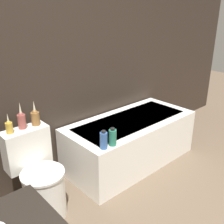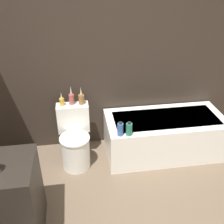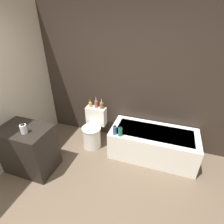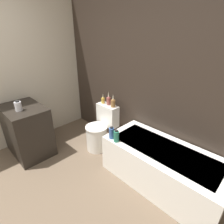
{
  "view_description": "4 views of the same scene",
  "coord_description": "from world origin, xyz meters",
  "px_view_note": "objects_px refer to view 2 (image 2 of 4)",
  "views": [
    {
      "loc": [
        -1.23,
        -0.18,
        1.72
      ],
      "look_at": [
        0.24,
        1.45,
        0.84
      ],
      "focal_mm": 42.0,
      "sensor_mm": 36.0,
      "label": 1
    },
    {
      "loc": [
        -0.37,
        -1.04,
        2.3
      ],
      "look_at": [
        0.01,
        1.43,
        0.84
      ],
      "focal_mm": 42.0,
      "sensor_mm": 36.0,
      "label": 2
    },
    {
      "loc": [
        0.83,
        -0.92,
        2.38
      ],
      "look_at": [
        -0.02,
        1.61,
        0.85
      ],
      "focal_mm": 28.0,
      "sensor_mm": 36.0,
      "label": 3
    },
    {
      "loc": [
        1.55,
        -0.02,
        1.88
      ],
      "look_at": [
        0.06,
        1.46,
        0.91
      ],
      "focal_mm": 28.0,
      "sensor_mm": 36.0,
      "label": 4
    }
  ],
  "objects_px": {
    "vase_gold": "(62,101)",
    "shampoo_bottle_short": "(129,129)",
    "bathtub": "(164,135)",
    "toilet": "(75,141)",
    "shampoo_bottle_tall": "(120,129)",
    "vase_silver": "(72,98)",
    "vase_bronze": "(81,98)"
  },
  "relations": [
    {
      "from": "vase_gold",
      "to": "shampoo_bottle_short",
      "type": "xyz_separation_m",
      "value": [
        0.75,
        -0.45,
        -0.19
      ]
    },
    {
      "from": "bathtub",
      "to": "vase_gold",
      "type": "relative_size",
      "value": 8.6
    },
    {
      "from": "toilet",
      "to": "shampoo_bottle_short",
      "type": "xyz_separation_m",
      "value": [
        0.63,
        -0.26,
        0.29
      ]
    },
    {
      "from": "bathtub",
      "to": "toilet",
      "type": "bearing_deg",
      "value": -178.43
    },
    {
      "from": "bathtub",
      "to": "shampoo_bottle_tall",
      "type": "height_order",
      "value": "shampoo_bottle_tall"
    },
    {
      "from": "shampoo_bottle_short",
      "to": "vase_silver",
      "type": "bearing_deg",
      "value": 143.53
    },
    {
      "from": "shampoo_bottle_tall",
      "to": "vase_gold",
      "type": "bearing_deg",
      "value": 146.0
    },
    {
      "from": "bathtub",
      "to": "vase_bronze",
      "type": "distance_m",
      "value": 1.2
    },
    {
      "from": "vase_gold",
      "to": "shampoo_bottle_short",
      "type": "relative_size",
      "value": 1.03
    },
    {
      "from": "vase_silver",
      "to": "vase_bronze",
      "type": "height_order",
      "value": "vase_silver"
    },
    {
      "from": "toilet",
      "to": "vase_silver",
      "type": "distance_m",
      "value": 0.54
    },
    {
      "from": "toilet",
      "to": "shampoo_bottle_short",
      "type": "height_order",
      "value": "toilet"
    },
    {
      "from": "vase_bronze",
      "to": "bathtub",
      "type": "bearing_deg",
      "value": -8.49
    },
    {
      "from": "toilet",
      "to": "shampoo_bottle_tall",
      "type": "relative_size",
      "value": 4.24
    },
    {
      "from": "bathtub",
      "to": "shampoo_bottle_short",
      "type": "height_order",
      "value": "shampoo_bottle_short"
    },
    {
      "from": "vase_silver",
      "to": "shampoo_bottle_tall",
      "type": "relative_size",
      "value": 1.37
    },
    {
      "from": "bathtub",
      "to": "shampoo_bottle_short",
      "type": "xyz_separation_m",
      "value": [
        -0.55,
        -0.29,
        0.35
      ]
    },
    {
      "from": "bathtub",
      "to": "vase_bronze",
      "type": "xyz_separation_m",
      "value": [
        -1.06,
        0.16,
        0.55
      ]
    },
    {
      "from": "shampoo_bottle_tall",
      "to": "vase_silver",
      "type": "bearing_deg",
      "value": 139.27
    },
    {
      "from": "vase_gold",
      "to": "vase_silver",
      "type": "distance_m",
      "value": 0.12
    },
    {
      "from": "bathtub",
      "to": "toilet",
      "type": "xyz_separation_m",
      "value": [
        -1.18,
        -0.03,
        0.06
      ]
    },
    {
      "from": "vase_gold",
      "to": "shampoo_bottle_short",
      "type": "bearing_deg",
      "value": -30.83
    },
    {
      "from": "toilet",
      "to": "vase_gold",
      "type": "xyz_separation_m",
      "value": [
        -0.12,
        0.19,
        0.48
      ]
    },
    {
      "from": "vase_gold",
      "to": "vase_bronze",
      "type": "xyz_separation_m",
      "value": [
        0.24,
        0.0,
        0.02
      ]
    },
    {
      "from": "bathtub",
      "to": "vase_silver",
      "type": "relative_size",
      "value": 6.35
    },
    {
      "from": "bathtub",
      "to": "shampoo_bottle_tall",
      "type": "distance_m",
      "value": 0.79
    },
    {
      "from": "vase_silver",
      "to": "shampoo_bottle_short",
      "type": "distance_m",
      "value": 0.81
    },
    {
      "from": "bathtub",
      "to": "vase_gold",
      "type": "bearing_deg",
      "value": 173.27
    },
    {
      "from": "bathtub",
      "to": "vase_silver",
      "type": "height_order",
      "value": "vase_silver"
    },
    {
      "from": "vase_silver",
      "to": "bathtub",
      "type": "bearing_deg",
      "value": -8.28
    },
    {
      "from": "vase_bronze",
      "to": "vase_silver",
      "type": "bearing_deg",
      "value": 173.59
    },
    {
      "from": "vase_bronze",
      "to": "shampoo_bottle_tall",
      "type": "distance_m",
      "value": 0.64
    }
  ]
}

